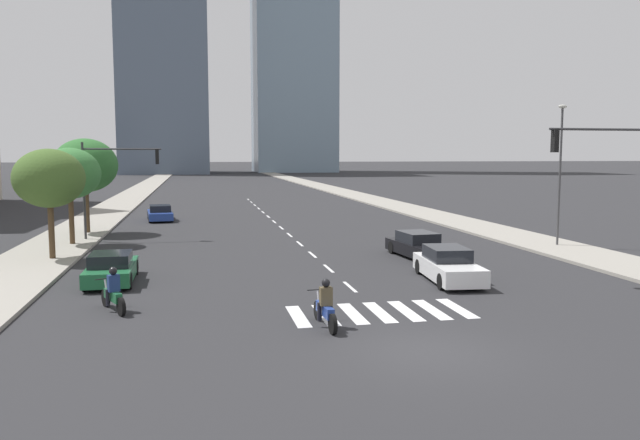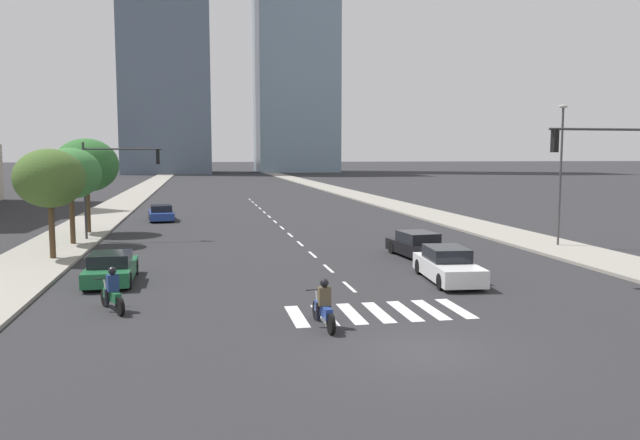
{
  "view_description": "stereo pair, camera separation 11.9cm",
  "coord_description": "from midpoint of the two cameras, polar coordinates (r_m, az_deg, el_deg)",
  "views": [
    {
      "loc": [
        -5.81,
        -15.11,
        5.15
      ],
      "look_at": [
        0.0,
        14.15,
        2.0
      ],
      "focal_mm": 35.11,
      "sensor_mm": 36.0,
      "label": 1
    },
    {
      "loc": [
        -5.7,
        -15.13,
        5.15
      ],
      "look_at": [
        0.0,
        14.15,
        2.0
      ],
      "focal_mm": 35.11,
      "sensor_mm": 36.0,
      "label": 2
    }
  ],
  "objects": [
    {
      "name": "traffic_signal_far",
      "position": [
        39.01,
        -18.4,
        4.14
      ],
      "size": [
        4.78,
        0.28,
        5.7
      ],
      "color": "#333335",
      "rests_on": "sidewalk_west"
    },
    {
      "name": "street_tree_second",
      "position": [
        37.45,
        -21.94,
        3.94
      ],
      "size": [
        3.34,
        3.34,
        5.35
      ],
      "color": "#4C3823",
      "rests_on": "sidewalk_west"
    },
    {
      "name": "crosswalk_near",
      "position": [
        20.75,
        5.28,
        -8.36
      ],
      "size": [
        5.85,
        2.73,
        0.01
      ],
      "color": "silver",
      "rests_on": "ground"
    },
    {
      "name": "sedan_white_1",
      "position": [
        26.05,
        11.47,
        -4.09
      ],
      "size": [
        2.13,
        4.88,
        1.37
      ],
      "rotation": [
        0.0,
        0.0,
        -1.66
      ],
      "color": "silver",
      "rests_on": "ground"
    },
    {
      "name": "ground_plane",
      "position": [
        16.98,
        9.34,
        -11.72
      ],
      "size": [
        800.0,
        800.0,
        0.0
      ],
      "primitive_type": "plane",
      "color": "#28282B"
    },
    {
      "name": "traffic_signal_near",
      "position": [
        27.67,
        25.56,
        4.16
      ],
      "size": [
        5.25,
        0.28,
        6.37
      ],
      "rotation": [
        0.0,
        0.0,
        3.14
      ],
      "color": "#333335",
      "rests_on": "sidewalk_east"
    },
    {
      "name": "sidewalk_west",
      "position": [
        46.06,
        -20.82,
        -0.69
      ],
      "size": [
        4.0,
        260.0,
        0.15
      ],
      "primitive_type": "cube",
      "color": "gray",
      "rests_on": "ground"
    },
    {
      "name": "lane_divider_center",
      "position": [
        47.89,
        -4.27,
        -0.16
      ],
      "size": [
        0.14,
        50.0,
        0.01
      ],
      "color": "silver",
      "rests_on": "ground"
    },
    {
      "name": "sedan_green_0",
      "position": [
        26.55,
        -18.6,
        -4.23
      ],
      "size": [
        1.83,
        4.32,
        1.23
      ],
      "rotation": [
        0.0,
        0.0,
        1.58
      ],
      "color": "#1E6038",
      "rests_on": "ground"
    },
    {
      "name": "motorcycle_trailing",
      "position": [
        18.83,
        0.29,
        -8.02
      ],
      "size": [
        0.7,
        2.25,
        1.49
      ],
      "rotation": [
        0.0,
        0.0,
        1.64
      ],
      "color": "black",
      "rests_on": "ground"
    },
    {
      "name": "sedan_black_2",
      "position": [
        31.59,
        8.91,
        -2.35
      ],
      "size": [
        2.17,
        4.88,
        1.27
      ],
      "rotation": [
        0.0,
        0.0,
        -1.48
      ],
      "color": "black",
      "rests_on": "ground"
    },
    {
      "name": "motorcycle_lead",
      "position": [
        21.76,
        -18.49,
        -6.4
      ],
      "size": [
        1.14,
        2.01,
        1.49
      ],
      "rotation": [
        0.0,
        0.0,
        2.01
      ],
      "color": "black",
      "rests_on": "ground"
    },
    {
      "name": "street_tree_nearest",
      "position": [
        32.55,
        -23.56,
        3.48
      ],
      "size": [
        3.31,
        3.31,
        5.26
      ],
      "color": "#4C3823",
      "rests_on": "sidewalk_west"
    },
    {
      "name": "street_lamp_east",
      "position": [
        36.73,
        20.97,
        4.75
      ],
      "size": [
        0.5,
        0.24,
        7.67
      ],
      "color": "#3F3F42",
      "rests_on": "sidewalk_east"
    },
    {
      "name": "sidewalk_east",
      "position": [
        49.31,
        11.79,
        -0.0
      ],
      "size": [
        4.0,
        260.0,
        0.15
      ],
      "primitive_type": "cube",
      "color": "gray",
      "rests_on": "ground"
    },
    {
      "name": "street_tree_third",
      "position": [
        42.54,
        -20.68,
        4.67
      ],
      "size": [
        4.0,
        4.0,
        5.99
      ],
      "color": "#4C3823",
      "rests_on": "sidewalk_west"
    },
    {
      "name": "sedan_blue_3",
      "position": [
        50.17,
        -14.44,
        0.59
      ],
      "size": [
        2.21,
        4.7,
        1.21
      ],
      "rotation": [
        0.0,
        0.0,
        1.67
      ],
      "color": "navy",
      "rests_on": "ground"
    }
  ]
}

